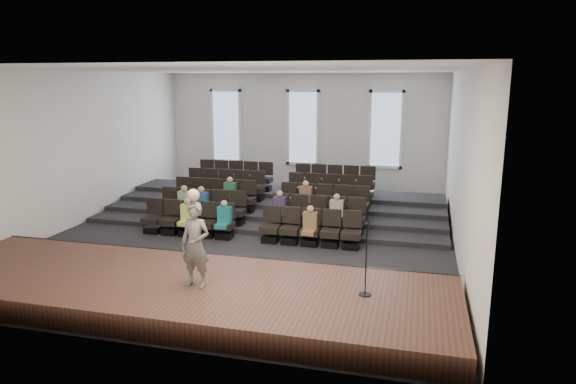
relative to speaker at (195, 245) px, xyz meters
name	(u,v)px	position (x,y,z in m)	size (l,w,h in m)	color
ground	(253,234)	(-0.49, 5.28, -1.40)	(14.00, 14.00, 0.00)	black
ceiling	(251,70)	(-0.49, 5.28, 3.61)	(12.00, 14.00, 0.02)	white
wall_back	(303,132)	(-0.49, 12.30, 1.10)	(12.00, 0.04, 5.00)	silver
wall_front	(124,212)	(-0.49, -1.74, 1.10)	(12.00, 0.04, 5.00)	silver
wall_left	(79,149)	(-6.51, 5.28, 1.10)	(0.04, 14.00, 5.00)	silver
wall_right	(462,163)	(5.53, 5.28, 1.10)	(0.04, 14.00, 5.00)	silver
stage	(180,291)	(-0.49, 0.18, -1.15)	(11.80, 3.60, 0.50)	#4F2F21
stage_lip	(212,263)	(-0.49, 1.95, -1.15)	(11.80, 0.06, 0.52)	black
risers	(280,205)	(-0.49, 8.45, -1.20)	(11.80, 4.80, 0.60)	black
seating_rows	(267,202)	(-0.49, 6.82, -0.72)	(6.80, 4.70, 1.67)	black
windows	(303,128)	(-0.49, 12.23, 1.30)	(8.44, 0.10, 3.24)	white
audience	(250,206)	(-0.70, 5.62, -0.58)	(5.45, 2.64, 1.10)	#BCDB57
speaker	(195,245)	(0.00, 0.00, 0.00)	(0.65, 0.43, 1.79)	#615F5B
mic_stand	(366,274)	(3.47, 0.39, -0.45)	(0.25, 0.25, 1.51)	black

